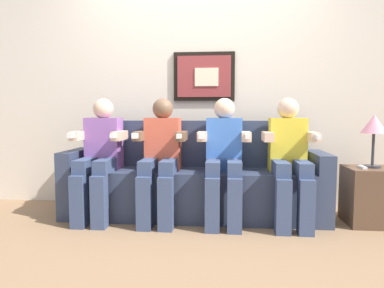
{
  "coord_description": "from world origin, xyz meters",
  "views": [
    {
      "loc": [
        0.29,
        -2.93,
        0.97
      ],
      "look_at": [
        0.0,
        0.15,
        0.7
      ],
      "focal_mm": 32.72,
      "sensor_mm": 36.0,
      "label": 1
    }
  ],
  "objects": [
    {
      "name": "side_table_right",
      "position": [
        1.56,
        0.22,
        0.25
      ],
      "size": [
        0.4,
        0.4,
        0.5
      ],
      "color": "brown",
      "rests_on": "ground_plane"
    },
    {
      "name": "table_lamp",
      "position": [
        1.58,
        0.23,
        0.86
      ],
      "size": [
        0.22,
        0.22,
        0.46
      ],
      "color": "#333338",
      "rests_on": "side_table_right"
    },
    {
      "name": "spare_remote_on_table",
      "position": [
        1.47,
        0.18,
        0.51
      ],
      "size": [
        0.04,
        0.13,
        0.02
      ],
      "primitive_type": "cube",
      "color": "white",
      "rests_on": "side_table_right"
    },
    {
      "name": "person_rightmost",
      "position": [
        0.85,
        0.16,
        0.61
      ],
      "size": [
        0.46,
        0.56,
        1.11
      ],
      "color": "yellow",
      "rests_on": "ground_plane"
    },
    {
      "name": "ground_plane",
      "position": [
        0.0,
        0.0,
        0.0
      ],
      "size": [
        6.26,
        6.26,
        0.0
      ],
      "primitive_type": "plane",
      "color": "#8C6B4C"
    },
    {
      "name": "person_right_center",
      "position": [
        0.28,
        0.16,
        0.61
      ],
      "size": [
        0.46,
        0.56,
        1.11
      ],
      "color": "#3F72CC",
      "rests_on": "ground_plane"
    },
    {
      "name": "person_leftmost",
      "position": [
        -0.85,
        0.16,
        0.61
      ],
      "size": [
        0.46,
        0.56,
        1.11
      ],
      "color": "#8C59A5",
      "rests_on": "ground_plane"
    },
    {
      "name": "couch",
      "position": [
        0.0,
        0.33,
        0.31
      ],
      "size": [
        2.42,
        0.58,
        0.9
      ],
      "color": "#333D56",
      "rests_on": "ground_plane"
    },
    {
      "name": "back_wall_assembly",
      "position": [
        0.0,
        0.76,
        1.3
      ],
      "size": [
        4.82,
        0.1,
        2.6
      ],
      "color": "beige",
      "rests_on": "ground_plane"
    },
    {
      "name": "person_left_center",
      "position": [
        -0.28,
        0.16,
        0.61
      ],
      "size": [
        0.46,
        0.56,
        1.11
      ],
      "color": "#D8593F",
      "rests_on": "ground_plane"
    }
  ]
}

